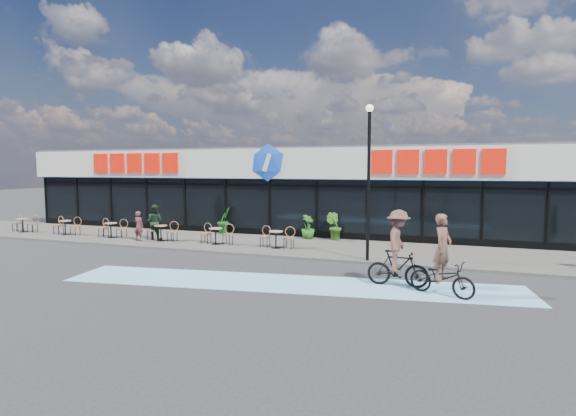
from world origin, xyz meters
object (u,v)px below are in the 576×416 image
at_px(potted_plant_mid, 334,226).
at_px(patron_left, 139,226).
at_px(lamp_post, 369,170).
at_px(cyclist_b, 442,269).
at_px(patron_right, 155,222).
at_px(potted_plant_left, 224,220).
at_px(cyclist_a, 398,252).
at_px(bistro_set_0, 25,223).
at_px(potted_plant_right, 308,227).

height_order(potted_plant_mid, patron_left, patron_left).
xyz_separation_m(lamp_post, cyclist_b, (2.65, -3.60, -2.70)).
relative_size(patron_right, cyclist_b, 0.74).
xyz_separation_m(potted_plant_left, cyclist_a, (9.65, -7.43, 0.26)).
xyz_separation_m(potted_plant_left, patron_right, (-2.19, -2.91, 0.16)).
bearing_deg(potted_plant_left, patron_right, -126.96).
relative_size(patron_right, cyclist_a, 0.73).
bearing_deg(potted_plant_mid, cyclist_b, -57.70).
distance_m(bistro_set_0, patron_right, 8.23).
bearing_deg(potted_plant_left, bistro_set_0, -163.68).
relative_size(potted_plant_right, patron_left, 0.82).
bearing_deg(cyclist_a, patron_left, 162.25).
relative_size(potted_plant_left, cyclist_b, 0.60).
relative_size(lamp_post, bistro_set_0, 3.72).
height_order(potted_plant_left, potted_plant_mid, potted_plant_left).
xyz_separation_m(potted_plant_mid, patron_right, (-8.13, -2.76, 0.18)).
distance_m(lamp_post, potted_plant_mid, 5.54).
height_order(bistro_set_0, cyclist_b, cyclist_b).
relative_size(potted_plant_left, potted_plant_right, 1.19).
bearing_deg(cyclist_a, cyclist_b, -24.48).
relative_size(potted_plant_right, cyclist_b, 0.51).
bearing_deg(potted_plant_right, patron_right, -158.46).
height_order(lamp_post, cyclist_b, lamp_post).
relative_size(potted_plant_left, patron_right, 0.82).
bearing_deg(cyclist_a, potted_plant_mid, 116.99).
relative_size(potted_plant_right, cyclist_a, 0.50).
distance_m(potted_plant_mid, patron_right, 8.59).
distance_m(lamp_post, potted_plant_right, 6.18).
xyz_separation_m(bistro_set_0, potted_plant_right, (15.08, 2.85, 0.12)).
distance_m(potted_plant_left, cyclist_a, 12.18).
height_order(cyclist_a, cyclist_b, cyclist_a).
height_order(lamp_post, bistro_set_0, lamp_post).
xyz_separation_m(potted_plant_mid, patron_left, (-8.62, -3.34, 0.04)).
distance_m(bistro_set_0, potted_plant_left, 10.85).
relative_size(bistro_set_0, potted_plant_right, 1.33).
height_order(lamp_post, patron_right, lamp_post).
relative_size(potted_plant_left, potted_plant_mid, 1.04).
distance_m(patron_right, cyclist_b, 14.05).
bearing_deg(bistro_set_0, patron_right, 0.98).
xyz_separation_m(potted_plant_left, potted_plant_mid, (5.94, -0.15, -0.03)).
height_order(potted_plant_left, patron_left, patron_left).
height_order(potted_plant_mid, potted_plant_right, potted_plant_mid).
xyz_separation_m(bistro_set_0, potted_plant_mid, (16.36, 2.90, 0.20)).
bearing_deg(potted_plant_left, lamp_post, -28.05).
bearing_deg(patron_right, cyclist_b, 154.76).
relative_size(potted_plant_right, patron_right, 0.68).
distance_m(cyclist_a, cyclist_b, 1.41).
height_order(potted_plant_left, cyclist_a, cyclist_a).
xyz_separation_m(potted_plant_mid, cyclist_a, (3.71, -7.28, 0.29)).
bearing_deg(potted_plant_left, patron_left, -127.51).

